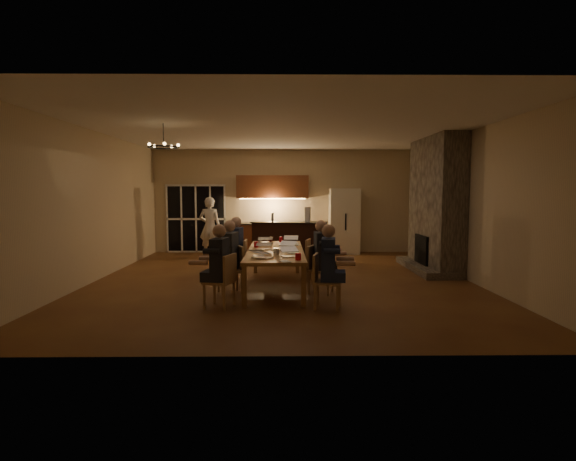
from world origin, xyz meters
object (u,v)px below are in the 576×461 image
Objects in this scene: chair_left_mid at (230,270)px; laptop_d at (286,244)px; standing_person at (210,227)px; plate_near at (293,253)px; chair_left_far at (236,261)px; person_left_mid at (230,257)px; person_right_near at (328,266)px; chair_left_near at (219,281)px; chair_right_mid at (321,270)px; laptop_b at (291,250)px; person_right_mid at (321,257)px; bar_blender at (308,214)px; person_left_far at (236,249)px; plate_far at (293,245)px; redcup_mid at (256,244)px; redcup_near at (298,257)px; plate_left at (258,256)px; laptop_e at (265,238)px; person_left_near at (220,266)px; mug_front at (275,250)px; laptop_a at (262,252)px; can_cola at (271,239)px; can_silver at (278,252)px; chair_right_near at (327,281)px; laptop_c at (263,244)px; mug_back at (260,243)px; mug_mid at (283,244)px; bar_bottle at (273,217)px; refrigerator at (344,221)px; redcup_far at (281,239)px; chandelier at (164,147)px; dining_table at (275,269)px; laptop_f at (291,239)px; bar_island at (289,241)px.

laptop_d is (1.06, 0.51, 0.42)m from chair_left_mid.
plate_near is (2.32, -4.70, -0.12)m from standing_person.
person_left_mid reaches higher than chair_left_far.
person_right_near is at bearing -63.30° from plate_near.
standing_person is at bearing -150.29° from chair_left_near.
chair_right_mid is 2.78× the size of laptop_b.
person_right_near is 1.06m from person_right_mid.
person_right_mid is at bearing -72.19° from bar_blender.
person_left_mid is 1.09m from person_left_far.
redcup_mid is at bearing -155.42° from plate_far.
chair_right_mid is at bearing 60.05° from redcup_near.
chair_right_mid is 1.24m from plate_left.
laptop_e is 1.45× the size of plate_left.
chair_right_mid is 0.98m from redcup_near.
mug_front is at bearing 150.46° from person_left_near.
person_left_far reaches higher than plate_far.
laptop_a is 1.00× the size of laptop_d.
person_left_near is 11.50× the size of can_cola.
plate_far is (0.32, 1.48, -0.05)m from can_silver.
person_left_mid is 5.11× the size of plate_far.
person_right_mid is 2.01m from person_left_far.
chair_left_mid is 1.00× the size of chair_right_mid.
laptop_d is at bearing 163.16° from chair_left_near.
chair_left_mid is at bearing 69.49° from chair_right_near.
laptop_c is 1.00× the size of laptop_e.
chair_left_near reaches higher than mug_back.
plate_near is 1.28m from plate_far.
person_left_far is 1.52m from can_silver.
mug_mid is at bearing 163.37° from person_left_near.
bar_bottle reaches higher than chair_left_far.
plate_near is at bearing -57.31° from laptop_d.
person_left_mid is at bearing 69.60° from chair_right_near.
refrigerator is 16.67× the size of can_silver.
person_left_near is at bearing -114.42° from refrigerator.
redcup_far is at bearing -83.68° from bar_bottle.
chair_left_mid reaches higher than can_silver.
chandelier reaches higher than plate_near.
dining_table is at bearing 56.77° from chair_left_far.
laptop_f is (0.57, 1.01, 0.00)m from laptop_c.
laptop_d reaches higher than chair_left_near.
laptop_a is (-0.55, -4.57, 0.32)m from bar_island.
person_right_mid is 1.60m from redcup_mid.
chair_left_near is at bearing 116.68° from person_right_mid.
can_silver is at bearing 94.59° from laptop_e.
laptop_c is at bearing 40.63° from person_right_near.
chair_right_near is at bearing -100.11° from refrigerator.
chair_left_far is 1.38m from mug_front.
laptop_b is at bearing -69.50° from mug_back.
dining_table is at bearing 94.31° from can_silver.
refrigerator is 5.20m from chair_left_far.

